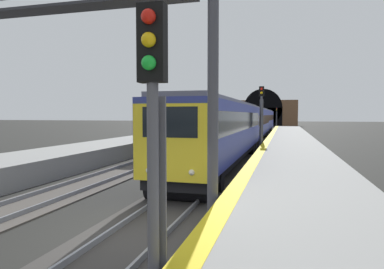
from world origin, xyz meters
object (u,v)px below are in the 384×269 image
(railway_signal_mid, at_px, (261,115))
(railway_signal_far, at_px, (276,116))
(train_main_approaching, at_px, (252,122))
(train_adjacent_platform, at_px, (227,120))
(railway_signal_near, at_px, (153,138))
(overhead_signal_gantry, at_px, (64,39))

(railway_signal_mid, height_order, railway_signal_far, railway_signal_mid)
(train_main_approaching, xyz_separation_m, railway_signal_mid, (-12.89, -1.85, 0.86))
(railway_signal_far, bearing_deg, train_adjacent_platform, -14.65)
(railway_signal_near, height_order, railway_signal_mid, railway_signal_mid)
(railway_signal_far, relative_size, overhead_signal_gantry, 0.53)
(train_adjacent_platform, bearing_deg, railway_signal_near, 7.86)
(railway_signal_far, bearing_deg, train_main_approaching, -2.78)
(railway_signal_far, height_order, overhead_signal_gantry, overhead_signal_gantry)
(railway_signal_near, height_order, overhead_signal_gantry, overhead_signal_gantry)
(train_adjacent_platform, distance_m, railway_signal_mid, 25.87)
(train_adjacent_platform, relative_size, railway_signal_mid, 10.69)
(train_main_approaching, relative_size, railway_signal_near, 12.69)
(train_main_approaching, xyz_separation_m, railway_signal_near, (-35.53, -1.85, 0.58))
(train_adjacent_platform, distance_m, railway_signal_near, 48.08)
(railway_signal_mid, bearing_deg, railway_signal_near, 0.00)
(train_main_approaching, relative_size, overhead_signal_gantry, 6.63)
(railway_signal_mid, xyz_separation_m, railway_signal_far, (50.89, 0.00, -0.33))
(railway_signal_near, bearing_deg, railway_signal_far, -180.00)
(railway_signal_mid, xyz_separation_m, overhead_signal_gantry, (-18.49, 4.31, 2.16))
(railway_signal_near, bearing_deg, railway_signal_mid, -180.00)
(railway_signal_mid, distance_m, overhead_signal_gantry, 19.11)
(train_adjacent_platform, bearing_deg, railway_signal_far, 165.11)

